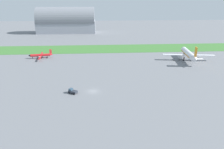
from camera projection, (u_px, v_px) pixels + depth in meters
ground_plane at (93, 91)px, 86.13m from camera, size 600.00×600.00×0.00m
grass_taxiway_strip at (95, 49)px, 159.47m from camera, size 360.00×28.00×0.08m
airplane_taxiing_turboprop at (41, 55)px, 133.92m from camera, size 15.77×18.37×5.51m
airplane_parked_jet_far at (189, 54)px, 128.34m from camera, size 31.72×31.22×11.23m
pushback_tug_near_gate at (73, 91)px, 84.10m from camera, size 4.01×3.44×1.95m
hangar_distant at (66, 21)px, 232.09m from camera, size 64.53×24.99×28.25m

